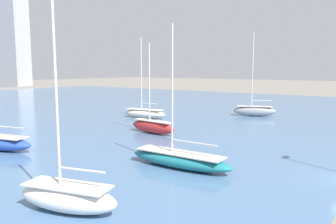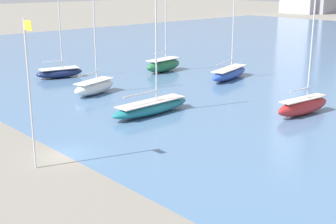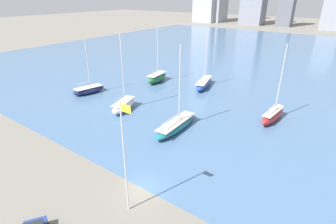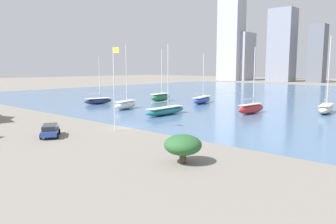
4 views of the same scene
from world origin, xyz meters
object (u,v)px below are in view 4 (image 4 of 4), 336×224
at_px(sailboat_white, 126,104).
at_px(sailboat_blue, 202,100).
at_px(sailboat_cream, 326,108).
at_px(parked_wagon_blue, 50,130).
at_px(flag_pole, 114,86).
at_px(sailboat_red, 251,108).
at_px(sailboat_teal, 165,110).
at_px(sailboat_green, 161,97).
at_px(sailboat_navy, 98,101).

distance_m(sailboat_white, sailboat_blue, 20.94).
xyz_separation_m(sailboat_cream, parked_wagon_blue, (-19.68, -46.99, -0.09)).
xyz_separation_m(flag_pole, parked_wagon_blue, (-3.43, -7.86, -5.44)).
height_order(sailboat_red, parked_wagon_blue, sailboat_red).
height_order(sailboat_cream, parked_wagon_blue, sailboat_cream).
bearing_deg(parked_wagon_blue, flag_pole, 9.92).
bearing_deg(sailboat_teal, sailboat_blue, 105.69).
distance_m(flag_pole, sailboat_teal, 18.49).
distance_m(sailboat_teal, sailboat_blue, 21.80).
height_order(sailboat_teal, sailboat_blue, sailboat_teal).
relative_size(flag_pole, sailboat_teal, 0.89).
relative_size(sailboat_green, sailboat_cream, 0.92).
distance_m(sailboat_red, sailboat_white, 26.17).
bearing_deg(sailboat_green, sailboat_blue, 10.67).
bearing_deg(sailboat_cream, sailboat_teal, -142.88).
xyz_separation_m(sailboat_white, sailboat_blue, (5.51, 20.20, -0.09)).
bearing_deg(sailboat_navy, sailboat_white, 3.76).
height_order(flag_pole, sailboat_white, sailboat_white).
xyz_separation_m(sailboat_white, parked_wagon_blue, (14.35, -25.15, -0.12)).
bearing_deg(flag_pole, parked_wagon_blue, -113.60).
xyz_separation_m(flag_pole, sailboat_cream, (16.25, 39.13, -5.35)).
height_order(flag_pole, sailboat_teal, sailboat_teal).
bearing_deg(sailboat_blue, sailboat_navy, -149.55).
height_order(sailboat_white, sailboat_green, sailboat_green).
bearing_deg(sailboat_red, sailboat_white, -148.17).
height_order(sailboat_red, sailboat_blue, sailboat_red).
height_order(sailboat_green, sailboat_cream, sailboat_cream).
relative_size(flag_pole, sailboat_green, 0.86).
distance_m(sailboat_green, parked_wagon_blue, 46.38).
bearing_deg(sailboat_navy, sailboat_cream, 35.94).
height_order(sailboat_teal, parked_wagon_blue, sailboat_teal).
distance_m(sailboat_green, sailboat_cream, 39.79).
relative_size(sailboat_white, sailboat_cream, 0.92).
xyz_separation_m(sailboat_red, sailboat_green, (-28.91, 5.23, 0.08)).
bearing_deg(sailboat_blue, sailboat_green, -177.75).
bearing_deg(sailboat_blue, sailboat_teal, -87.46).
relative_size(sailboat_navy, sailboat_cream, 0.76).
bearing_deg(sailboat_blue, sailboat_red, -40.65).
height_order(sailboat_red, sailboat_navy, sailboat_red).
height_order(sailboat_green, parked_wagon_blue, sailboat_green).
height_order(flag_pole, parked_wagon_blue, flag_pole).
distance_m(sailboat_white, sailboat_navy, 12.59).
distance_m(flag_pole, sailboat_navy, 36.25).
distance_m(sailboat_green, sailboat_navy, 16.40).
relative_size(sailboat_red, sailboat_teal, 0.97).
height_order(sailboat_red, sailboat_green, sailboat_green).
xyz_separation_m(sailboat_teal, sailboat_green, (-17.52, 17.38, 0.32)).
xyz_separation_m(sailboat_teal, sailboat_blue, (-6.57, 20.78, 0.10)).
bearing_deg(sailboat_teal, sailboat_navy, 172.21).
bearing_deg(parked_wagon_blue, sailboat_navy, 78.15).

